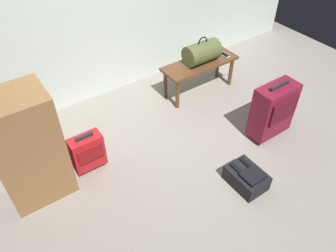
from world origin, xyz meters
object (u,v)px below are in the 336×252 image
object	(u,v)px
duffel_bag_olive	(202,52)
backpack_dark	(247,178)
bench	(200,67)
suitcase_upright_burgundy	(273,110)
suitcase_small_red	(88,152)
side_cabinet	(27,149)
cell_phone	(225,55)

from	to	relation	value
duffel_bag_olive	backpack_dark	world-z (taller)	duffel_bag_olive
bench	suitcase_upright_burgundy	bearing A→B (deg)	-84.09
suitcase_upright_burgundy	suitcase_small_red	distance (m)	2.00
bench	backpack_dark	world-z (taller)	bench
backpack_dark	side_cabinet	bearing A→B (deg)	146.74
cell_phone	suitcase_small_red	bearing A→B (deg)	-169.64
bench	side_cabinet	size ratio (longest dim) A/B	0.91
suitcase_upright_burgundy	suitcase_small_red	bearing A→B (deg)	159.99
duffel_bag_olive	suitcase_small_red	world-z (taller)	duffel_bag_olive
backpack_dark	side_cabinet	distance (m)	2.03
duffel_bag_olive	side_cabinet	size ratio (longest dim) A/B	0.40
bench	suitcase_upright_burgundy	xyz separation A→B (m)	(0.12, -1.12, -0.01)
cell_phone	side_cabinet	distance (m)	2.65
cell_phone	bench	bearing A→B (deg)	173.12
suitcase_small_red	side_cabinet	size ratio (longest dim) A/B	0.42
cell_phone	suitcase_upright_burgundy	distance (m)	1.10
suitcase_upright_burgundy	side_cabinet	distance (m)	2.48
bench	suitcase_small_red	bearing A→B (deg)	-166.14
backpack_dark	side_cabinet	world-z (taller)	side_cabinet
bench	cell_phone	distance (m)	0.38
bench	side_cabinet	xyz separation A→B (m)	(-2.25, -0.41, 0.18)
duffel_bag_olive	backpack_dark	xyz separation A→B (m)	(-0.62, -1.49, -0.47)
suitcase_upright_burgundy	duffel_bag_olive	bearing A→B (deg)	95.09
bench	backpack_dark	bearing A→B (deg)	-111.90
duffel_bag_olive	suitcase_upright_burgundy	size ratio (longest dim) A/B	0.64
bench	backpack_dark	distance (m)	1.63
duffel_bag_olive	side_cabinet	xyz separation A→B (m)	(-2.27, -0.41, -0.02)
bench	side_cabinet	world-z (taller)	side_cabinet
suitcase_small_red	side_cabinet	distance (m)	0.58
duffel_bag_olive	cell_phone	distance (m)	0.38
suitcase_small_red	cell_phone	bearing A→B (deg)	10.36
side_cabinet	suitcase_upright_burgundy	bearing A→B (deg)	-16.64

